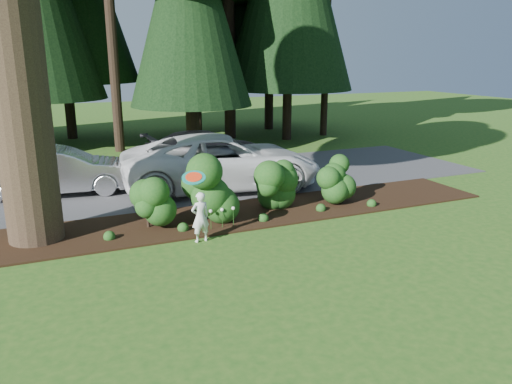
{
  "coord_description": "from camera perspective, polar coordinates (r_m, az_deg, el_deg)",
  "views": [
    {
      "loc": [
        -4.26,
        -8.86,
        4.26
      ],
      "look_at": [
        0.02,
        0.99,
        1.3
      ],
      "focal_mm": 35.0,
      "sensor_mm": 36.0,
      "label": 1
    }
  ],
  "objects": [
    {
      "name": "driveway",
      "position": [
        17.43,
        -8.6,
        1.13
      ],
      "size": [
        22.0,
        6.0,
        0.03
      ],
      "primitive_type": "cube",
      "color": "#38383A",
      "rests_on": "ground"
    },
    {
      "name": "car_white_suv",
      "position": [
        16.23,
        -3.92,
        3.49
      ],
      "size": [
        6.75,
        3.84,
        1.78
      ],
      "primitive_type": "imported",
      "rotation": [
        0.0,
        0.0,
        1.43
      ],
      "color": "white",
      "rests_on": "driveway"
    },
    {
      "name": "child",
      "position": [
        11.71,
        -6.38,
        -2.87
      ],
      "size": [
        0.48,
        0.34,
        1.21
      ],
      "primitive_type": "imported",
      "rotation": [
        0.0,
        0.0,
        3.27
      ],
      "color": "white",
      "rests_on": "ground"
    },
    {
      "name": "lily_cluster",
      "position": [
        12.51,
        -3.9,
        -2.14
      ],
      "size": [
        0.69,
        0.09,
        0.57
      ],
      "color": "#184A16",
      "rests_on": "ground"
    },
    {
      "name": "ground",
      "position": [
        10.71,
        2.06,
        -8.03
      ],
      "size": [
        80.0,
        80.0,
        0.0
      ],
      "primitive_type": "plane",
      "color": "#235217",
      "rests_on": "ground"
    },
    {
      "name": "mulch_bed",
      "position": [
        13.51,
        -3.88,
        -2.89
      ],
      "size": [
        16.0,
        2.5,
        0.05
      ],
      "primitive_type": "cube",
      "color": "black",
      "rests_on": "ground"
    },
    {
      "name": "car_silver_wagon",
      "position": [
        16.7,
        -21.37,
        2.26
      ],
      "size": [
        4.62,
        2.04,
        1.47
      ],
      "primitive_type": "imported",
      "rotation": [
        0.0,
        0.0,
        1.46
      ],
      "color": "#B4B4B9",
      "rests_on": "driveway"
    },
    {
      "name": "car_dark_suv",
      "position": [
        19.64,
        -5.67,
        4.96
      ],
      "size": [
        4.9,
        2.2,
        1.39
      ],
      "primitive_type": "imported",
      "rotation": [
        0.0,
        0.0,
        1.62
      ],
      "color": "black",
      "rests_on": "driveway"
    },
    {
      "name": "shrub_row",
      "position": [
        13.46,
        -0.7,
        0.54
      ],
      "size": [
        6.53,
        1.6,
        1.61
      ],
      "color": "#184A16",
      "rests_on": "ground"
    },
    {
      "name": "frisbee",
      "position": [
        11.27,
        -7.13,
        1.65
      ],
      "size": [
        0.56,
        0.51,
        0.28
      ],
      "color": "#178172",
      "rests_on": "ground"
    }
  ]
}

